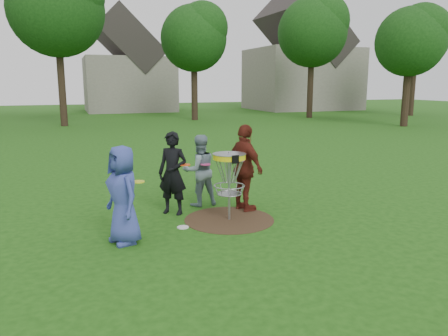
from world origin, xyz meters
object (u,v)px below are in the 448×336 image
object	(u,v)px
player_black	(173,173)
player_grey	(199,170)
player_blue	(123,195)
disc_golf_basket	(229,170)
player_maroon	(245,168)

from	to	relation	value
player_black	player_grey	distance (m)	0.83
player_blue	disc_golf_basket	xyz separation A→B (m)	(2.13, 0.57, 0.18)
player_blue	player_maroon	xyz separation A→B (m)	(2.67, 1.07, 0.08)
player_maroon	player_blue	bearing A→B (deg)	96.72
player_blue	player_grey	bearing A→B (deg)	115.77
player_black	player_blue	bearing A→B (deg)	-92.19
disc_golf_basket	player_black	bearing A→B (deg)	139.98
player_blue	player_maroon	size ratio (longest dim) A/B	0.91
player_blue	disc_golf_basket	world-z (taller)	player_blue
player_maroon	disc_golf_basket	size ratio (longest dim) A/B	1.34
player_grey	player_maroon	world-z (taller)	player_maroon
player_black	player_maroon	size ratio (longest dim) A/B	0.93
player_blue	player_maroon	bearing A→B (deg)	94.09
player_blue	player_grey	world-z (taller)	player_blue
player_black	player_maroon	xyz separation A→B (m)	(1.49, -0.29, 0.06)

